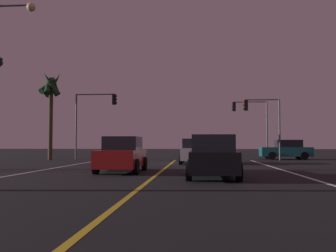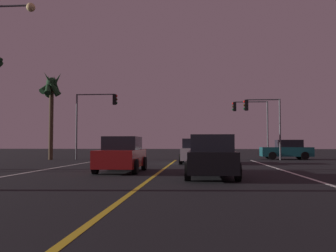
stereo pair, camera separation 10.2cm
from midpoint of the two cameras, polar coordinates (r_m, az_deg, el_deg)
name	(u,v)px [view 2 (the right image)]	position (r m, az deg, el deg)	size (l,w,h in m)	color
lane_edge_right	(333,186)	(13.30, 24.04, -8.30)	(0.16, 37.20, 0.01)	silver
lane_center_divider	(143,184)	(12.68, -3.57, -8.82)	(0.16, 37.20, 0.01)	gold
car_ahead_far	(195,152)	(25.88, 4.18, -3.89)	(2.02, 4.30, 1.70)	black
car_crossing_side	(287,150)	(34.32, 17.70, -3.48)	(4.30, 2.02, 1.70)	black
car_lead_same_lane	(211,157)	(14.98, 6.81, -4.73)	(2.02, 4.30, 1.70)	black
car_oncoming	(122,155)	(18.18, -6.90, -4.37)	(2.02, 4.30, 1.70)	black
traffic_light_near_right	(262,114)	(32.13, 14.18, 1.71)	(3.06, 0.36, 5.08)	#4C4C51
traffic_light_near_left	(96,111)	(32.89, -10.81, 2.33)	(3.65, 0.36, 5.67)	#4C4C51
traffic_light_far_right	(250,116)	(37.55, 12.52, 1.55)	(3.49, 0.36, 5.52)	#4C4C51
street_lamp_left_mid	(0,64)	(20.50, -24.10, 8.58)	(2.37, 0.44, 8.35)	#4C4C51
palm_tree_left_far	(51,90)	(33.62, -17.23, 5.20)	(2.02, 2.25, 7.55)	#473826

